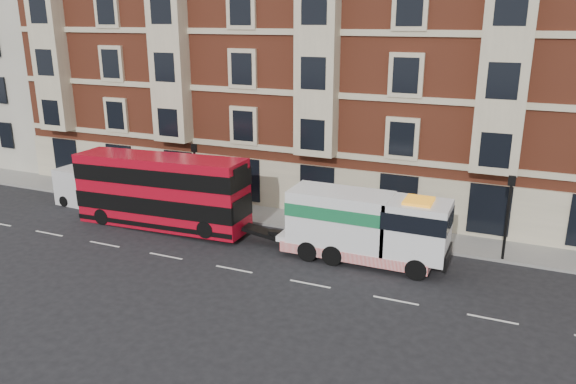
# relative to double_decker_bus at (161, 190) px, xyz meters

# --- Properties ---
(ground) EXTENTS (120.00, 120.00, 0.00)m
(ground) POSITION_rel_double_decker_bus_xyz_m (6.63, -3.49, -2.26)
(ground) COLOR black
(ground) RESTS_ON ground
(sidewalk) EXTENTS (90.00, 3.00, 0.15)m
(sidewalk) POSITION_rel_double_decker_bus_xyz_m (6.63, 4.01, -2.19)
(sidewalk) COLOR slate
(sidewalk) RESTS_ON ground
(victorian_terrace) EXTENTS (45.00, 12.00, 20.40)m
(victorian_terrace) POSITION_rel_double_decker_bus_xyz_m (7.13, 11.51, 7.80)
(victorian_terrace) COLOR brown
(victorian_terrace) RESTS_ON ground
(cream_block) EXTENTS (16.00, 10.00, 16.80)m
(cream_block) POSITION_rel_double_decker_bus_xyz_m (-23.37, 10.51, 6.08)
(cream_block) COLOR beige
(cream_block) RESTS_ON ground
(lamp_post_west) EXTENTS (0.35, 0.15, 4.35)m
(lamp_post_west) POSITION_rel_double_decker_bus_xyz_m (0.63, 2.71, 0.41)
(lamp_post_west) COLOR black
(lamp_post_west) RESTS_ON sidewalk
(lamp_post_east) EXTENTS (0.35, 0.15, 4.35)m
(lamp_post_east) POSITION_rel_double_decker_bus_xyz_m (18.63, 2.71, 0.41)
(lamp_post_east) COLOR black
(lamp_post_east) RESTS_ON sidewalk
(double_decker_bus) EXTENTS (10.56, 2.42, 4.27)m
(double_decker_bus) POSITION_rel_double_decker_bus_xyz_m (0.00, 0.00, 0.00)
(double_decker_bus) COLOR #B0091C
(double_decker_bus) RESTS_ON ground
(tow_truck) EXTENTS (8.45, 2.50, 3.52)m
(tow_truck) POSITION_rel_double_decker_bus_xyz_m (12.06, -0.00, -0.40)
(tow_truck) COLOR white
(tow_truck) RESTS_ON ground
(box_van) EXTENTS (4.66, 2.17, 2.37)m
(box_van) POSITION_rel_double_decker_bus_xyz_m (-6.66, 1.38, -1.10)
(box_van) COLOR silver
(box_van) RESTS_ON ground
(pedestrian) EXTENTS (0.65, 0.57, 1.50)m
(pedestrian) POSITION_rel_double_decker_bus_xyz_m (-4.00, 3.15, -1.36)
(pedestrian) COLOR #1E1C39
(pedestrian) RESTS_ON sidewalk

